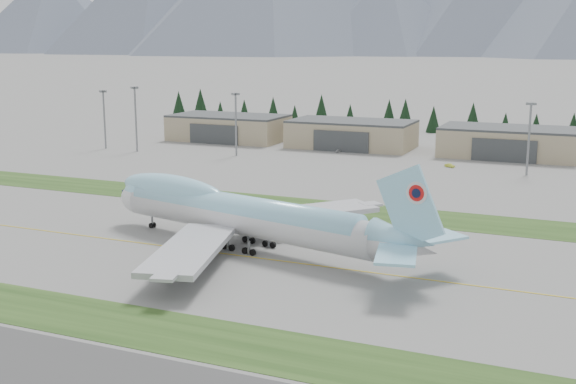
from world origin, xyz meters
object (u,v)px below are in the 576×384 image
at_px(service_vehicle_b, 450,167).
at_px(service_vehicle_c, 550,163).
at_px(service_vehicle_a, 338,152).
at_px(hangar_right, 509,142).
at_px(hangar_left, 229,128).
at_px(hangar_center, 352,134).
at_px(boeing_747_freighter, 241,214).

relative_size(service_vehicle_b, service_vehicle_c, 0.90).
distance_m(service_vehicle_a, service_vehicle_b, 48.22).
bearing_deg(hangar_right, hangar_left, 180.00).
bearing_deg(service_vehicle_a, hangar_right, 15.38).
bearing_deg(hangar_right, service_vehicle_a, -166.27).
bearing_deg(service_vehicle_b, hangar_center, 83.85).
relative_size(hangar_left, hangar_right, 1.00).
relative_size(hangar_left, hangar_center, 1.00).
bearing_deg(service_vehicle_c, boeing_747_freighter, -126.13).
bearing_deg(hangar_left, service_vehicle_b, -17.36).
height_order(service_vehicle_b, service_vehicle_c, service_vehicle_b).
height_order(hangar_center, service_vehicle_c, hangar_center).
xyz_separation_m(service_vehicle_b, service_vehicle_c, (30.45, 21.30, 0.00)).
distance_m(service_vehicle_b, service_vehicle_c, 37.16).
xyz_separation_m(boeing_747_freighter, hangar_right, (36.21, 144.30, -1.61)).
bearing_deg(hangar_left, service_vehicle_a, -15.21).
bearing_deg(boeing_747_freighter, service_vehicle_a, 114.08).
relative_size(hangar_left, service_vehicle_c, 11.80).
relative_size(boeing_747_freighter, service_vehicle_a, 25.12).
xyz_separation_m(boeing_747_freighter, hangar_left, (-78.79, 144.30, -1.61)).
bearing_deg(service_vehicle_b, hangar_left, 101.35).
xyz_separation_m(service_vehicle_a, service_vehicle_c, (75.80, 4.90, 0.00)).
relative_size(boeing_747_freighter, hangar_left, 1.68).
bearing_deg(service_vehicle_a, hangar_center, 89.48).
bearing_deg(hangar_center, service_vehicle_c, -7.49).
relative_size(service_vehicle_a, service_vehicle_c, 0.79).
bearing_deg(service_vehicle_a, hangar_left, 166.45).
relative_size(hangar_right, service_vehicle_b, 13.13).
height_order(service_vehicle_a, service_vehicle_b, service_vehicle_b).
distance_m(boeing_747_freighter, hangar_center, 146.25).
distance_m(service_vehicle_a, service_vehicle_c, 75.96).
xyz_separation_m(hangar_center, service_vehicle_b, (44.79, -31.19, -5.39)).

